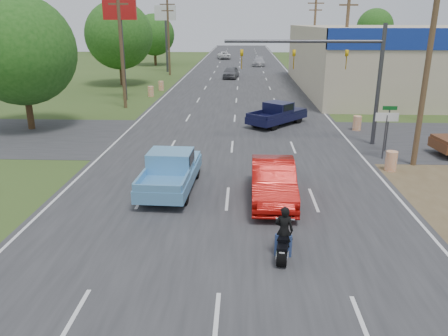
{
  "coord_description": "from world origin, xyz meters",
  "views": [
    {
      "loc": [
        0.58,
        -8.95,
        7.09
      ],
      "look_at": [
        -0.15,
        8.2,
        1.3
      ],
      "focal_mm": 35.0,
      "sensor_mm": 36.0,
      "label": 1
    }
  ],
  "objects_px": {
    "distant_car_grey": "(231,72)",
    "distant_car_white": "(224,55)",
    "blue_pickup": "(171,170)",
    "distant_car_silver": "(259,61)",
    "navy_pickup": "(278,113)",
    "red_convertible": "(273,181)",
    "motorcycle": "(283,244)",
    "rider": "(284,233)"
  },
  "relations": [
    {
      "from": "blue_pickup",
      "to": "distant_car_white",
      "type": "height_order",
      "value": "blue_pickup"
    },
    {
      "from": "distant_car_grey",
      "to": "distant_car_white",
      "type": "distance_m",
      "value": 30.93
    },
    {
      "from": "distant_car_grey",
      "to": "distant_car_silver",
      "type": "height_order",
      "value": "distant_car_grey"
    },
    {
      "from": "distant_car_silver",
      "to": "navy_pickup",
      "type": "bearing_deg",
      "value": -87.05
    },
    {
      "from": "rider",
      "to": "distant_car_white",
      "type": "height_order",
      "value": "rider"
    },
    {
      "from": "motorcycle",
      "to": "distant_car_white",
      "type": "relative_size",
      "value": 0.4
    },
    {
      "from": "distant_car_grey",
      "to": "blue_pickup",
      "type": "bearing_deg",
      "value": -85.56
    },
    {
      "from": "navy_pickup",
      "to": "distant_car_white",
      "type": "relative_size",
      "value": 1.0
    },
    {
      "from": "rider",
      "to": "blue_pickup",
      "type": "distance_m",
      "value": 7.27
    },
    {
      "from": "rider",
      "to": "red_convertible",
      "type": "bearing_deg",
      "value": -81.09
    },
    {
      "from": "blue_pickup",
      "to": "distant_car_grey",
      "type": "height_order",
      "value": "blue_pickup"
    },
    {
      "from": "blue_pickup",
      "to": "distant_car_silver",
      "type": "xyz_separation_m",
      "value": [
        5.73,
        56.77,
        -0.15
      ]
    },
    {
      "from": "red_convertible",
      "to": "motorcycle",
      "type": "height_order",
      "value": "red_convertible"
    },
    {
      "from": "red_convertible",
      "to": "distant_car_white",
      "type": "height_order",
      "value": "red_convertible"
    },
    {
      "from": "red_convertible",
      "to": "navy_pickup",
      "type": "xyz_separation_m",
      "value": [
        1.27,
        14.03,
        -0.0
      ]
    },
    {
      "from": "blue_pickup",
      "to": "distant_car_white",
      "type": "relative_size",
      "value": 1.07
    },
    {
      "from": "distant_car_silver",
      "to": "distant_car_white",
      "type": "relative_size",
      "value": 1.01
    },
    {
      "from": "rider",
      "to": "distant_car_silver",
      "type": "height_order",
      "value": "rider"
    },
    {
      "from": "distant_car_silver",
      "to": "distant_car_white",
      "type": "distance_m",
      "value": 15.3
    },
    {
      "from": "red_convertible",
      "to": "motorcycle",
      "type": "bearing_deg",
      "value": -88.8
    },
    {
      "from": "rider",
      "to": "distant_car_grey",
      "type": "relative_size",
      "value": 0.37
    },
    {
      "from": "distant_car_grey",
      "to": "distant_car_white",
      "type": "bearing_deg",
      "value": 100.86
    },
    {
      "from": "motorcycle",
      "to": "distant_car_grey",
      "type": "distance_m",
      "value": 45.69
    },
    {
      "from": "distant_car_white",
      "to": "distant_car_silver",
      "type": "bearing_deg",
      "value": 106.83
    },
    {
      "from": "red_convertible",
      "to": "rider",
      "type": "bearing_deg",
      "value": -88.71
    },
    {
      "from": "distant_car_silver",
      "to": "rider",
      "type": "bearing_deg",
      "value": -88.14
    },
    {
      "from": "motorcycle",
      "to": "rider",
      "type": "height_order",
      "value": "rider"
    },
    {
      "from": "navy_pickup",
      "to": "distant_car_silver",
      "type": "distance_m",
      "value": 43.89
    },
    {
      "from": "distant_car_grey",
      "to": "distant_car_silver",
      "type": "bearing_deg",
      "value": 82.83
    },
    {
      "from": "red_convertible",
      "to": "distant_car_grey",
      "type": "relative_size",
      "value": 1.15
    },
    {
      "from": "red_convertible",
      "to": "distant_car_silver",
      "type": "distance_m",
      "value": 57.94
    },
    {
      "from": "blue_pickup",
      "to": "navy_pickup",
      "type": "xyz_separation_m",
      "value": [
        5.67,
        12.88,
        -0.06
      ]
    },
    {
      "from": "blue_pickup",
      "to": "distant_car_white",
      "type": "xyz_separation_m",
      "value": [
        -0.71,
        70.65,
        -0.19
      ]
    },
    {
      "from": "navy_pickup",
      "to": "motorcycle",
      "type": "bearing_deg",
      "value": -53.45
    },
    {
      "from": "navy_pickup",
      "to": "distant_car_white",
      "type": "bearing_deg",
      "value": 136.62
    },
    {
      "from": "navy_pickup",
      "to": "distant_car_silver",
      "type": "xyz_separation_m",
      "value": [
        0.06,
        43.89,
        -0.09
      ]
    },
    {
      "from": "red_convertible",
      "to": "blue_pickup",
      "type": "distance_m",
      "value": 4.55
    },
    {
      "from": "motorcycle",
      "to": "red_convertible",
      "type": "bearing_deg",
      "value": 98.83
    },
    {
      "from": "motorcycle",
      "to": "distant_car_white",
      "type": "height_order",
      "value": "distant_car_white"
    },
    {
      "from": "distant_car_grey",
      "to": "distant_car_white",
      "type": "height_order",
      "value": "distant_car_grey"
    },
    {
      "from": "rider",
      "to": "navy_pickup",
      "type": "bearing_deg",
      "value": -85.37
    },
    {
      "from": "distant_car_silver",
      "to": "distant_car_grey",
      "type": "bearing_deg",
      "value": -100.81
    }
  ]
}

